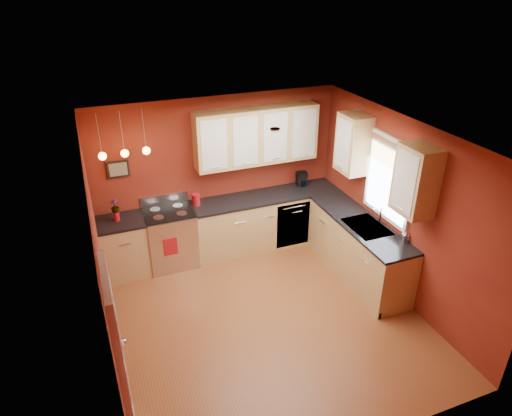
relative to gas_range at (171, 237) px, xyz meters
name	(u,v)px	position (x,y,z in m)	size (l,w,h in m)	color
floor	(267,317)	(0.92, -1.80, -0.48)	(4.20, 4.20, 0.00)	brown
ceiling	(269,138)	(0.92, -1.80, 2.12)	(4.00, 4.20, 0.02)	beige
wall_back	(219,175)	(0.92, 0.30, 0.82)	(4.00, 0.02, 2.60)	maroon
wall_front	(360,353)	(0.92, -3.90, 0.82)	(4.00, 0.02, 2.60)	maroon
wall_left	(102,271)	(-1.08, -1.80, 0.82)	(0.02, 4.20, 2.60)	maroon
wall_right	(400,210)	(2.92, -1.80, 0.82)	(0.02, 4.20, 2.60)	maroon
base_cabinets_back_left	(124,248)	(-0.73, 0.00, -0.03)	(0.70, 0.60, 0.90)	tan
base_cabinets_back_right	(266,221)	(1.65, 0.00, -0.03)	(2.54, 0.60, 0.90)	tan
base_cabinets_right	(358,249)	(2.62, -1.35, -0.03)	(0.60, 2.10, 0.90)	tan
counter_back_left	(120,222)	(-0.73, 0.00, 0.44)	(0.70, 0.62, 0.04)	black
counter_back_right	(266,196)	(1.65, 0.00, 0.44)	(2.54, 0.62, 0.04)	black
counter_right	(361,223)	(2.62, -1.35, 0.44)	(0.62, 2.10, 0.04)	black
gas_range	(171,237)	(0.00, 0.00, 0.00)	(0.76, 0.64, 1.11)	silver
dishwasher_front	(293,225)	(2.02, -0.29, -0.03)	(0.60, 0.02, 0.80)	silver
sink	(367,228)	(2.62, -1.50, 0.43)	(0.50, 0.70, 0.33)	gray
window	(389,177)	(2.89, -1.50, 1.21)	(0.06, 1.02, 1.22)	white
door_left_wall	(121,365)	(-1.05, -3.00, 0.54)	(0.12, 0.82, 2.05)	white
upper_cabinets_back	(257,136)	(1.52, 0.12, 1.47)	(2.00, 0.35, 0.90)	tan
upper_cabinets_right	(382,160)	(2.75, -1.48, 1.47)	(0.35, 1.95, 0.90)	tan
wall_picture	(118,169)	(-0.63, 0.28, 1.17)	(0.32, 0.03, 0.26)	black
pendant_lights	(125,153)	(-0.53, -0.05, 1.53)	(0.71, 0.11, 0.66)	gray
red_canister	(196,200)	(0.47, 0.07, 0.56)	(0.13, 0.13, 0.20)	#A61119
red_vase	(116,216)	(-0.77, 0.01, 0.53)	(0.09, 0.09, 0.15)	#A61119
flowers	(115,207)	(-0.77, 0.01, 0.69)	(0.12, 0.12, 0.21)	#A61119
coffee_maker	(302,179)	(2.38, 0.15, 0.57)	(0.18, 0.18, 0.24)	black
soap_pump	(405,236)	(2.87, -2.05, 0.54)	(0.08, 0.08, 0.17)	silver
dish_towel	(171,247)	(-0.07, -0.33, 0.04)	(0.22, 0.01, 0.29)	#A61119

